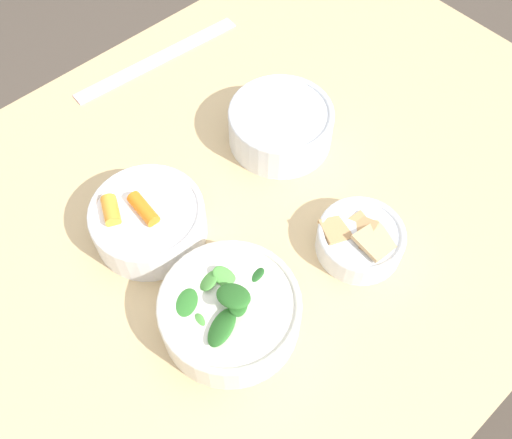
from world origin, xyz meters
TOP-DOWN VIEW (x-y plane):
  - ground_plane at (0.00, 0.00)m, footprint 10.00×10.00m
  - dining_table at (0.00, 0.00)m, footprint 1.27×0.88m
  - bowl_carrots at (-0.12, 0.06)m, footprint 0.17×0.17m
  - bowl_greens at (-0.13, -0.13)m, footprint 0.19×0.19m
  - bowl_beans_hotdog at (0.15, 0.06)m, footprint 0.17×0.17m
  - bowl_cookies at (0.09, -0.16)m, footprint 0.13×0.13m
  - ruler at (0.11, 0.36)m, footprint 0.34×0.05m

SIDE VIEW (x-z plane):
  - ground_plane at x=0.00m, z-range 0.00..0.00m
  - dining_table at x=0.00m, z-range 0.27..1.01m
  - ruler at x=0.11m, z-range 0.74..0.75m
  - bowl_cookies at x=0.09m, z-range 0.74..0.80m
  - bowl_beans_hotdog at x=0.15m, z-range 0.74..0.81m
  - bowl_carrots at x=-0.12m, z-range 0.74..0.82m
  - bowl_greens at x=-0.13m, z-range 0.73..0.83m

